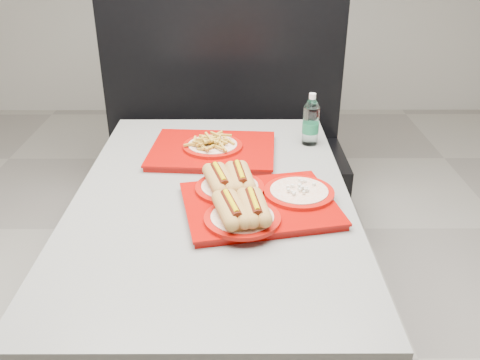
{
  "coord_description": "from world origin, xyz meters",
  "views": [
    {
      "loc": [
        0.09,
        -1.47,
        1.55
      ],
      "look_at": [
        0.09,
        -0.06,
        0.83
      ],
      "focal_mm": 38.0,
      "sensor_mm": 36.0,
      "label": 1
    }
  ],
  "objects_px": {
    "tray_near": "(253,199)",
    "water_bottle": "(311,122)",
    "tray_far": "(213,147)",
    "booth_bench": "(223,154)",
    "diner_table": "(214,235)"
  },
  "relations": [
    {
      "from": "booth_bench",
      "to": "tray_far",
      "type": "relative_size",
      "value": 2.73
    },
    {
      "from": "tray_near",
      "to": "water_bottle",
      "type": "bearing_deg",
      "value": 65.38
    },
    {
      "from": "booth_bench",
      "to": "water_bottle",
      "type": "height_order",
      "value": "booth_bench"
    },
    {
      "from": "tray_far",
      "to": "water_bottle",
      "type": "bearing_deg",
      "value": 14.88
    },
    {
      "from": "tray_near",
      "to": "tray_far",
      "type": "height_order",
      "value": "tray_near"
    },
    {
      "from": "diner_table",
      "to": "tray_far",
      "type": "xyz_separation_m",
      "value": [
        -0.01,
        0.32,
        0.19
      ]
    },
    {
      "from": "tray_near",
      "to": "water_bottle",
      "type": "height_order",
      "value": "water_bottle"
    },
    {
      "from": "booth_bench",
      "to": "tray_far",
      "type": "bearing_deg",
      "value": -90.96
    },
    {
      "from": "tray_near",
      "to": "water_bottle",
      "type": "distance_m",
      "value": 0.58
    },
    {
      "from": "tray_near",
      "to": "tray_far",
      "type": "bearing_deg",
      "value": 108.86
    },
    {
      "from": "tray_far",
      "to": "water_bottle",
      "type": "relative_size",
      "value": 2.37
    },
    {
      "from": "diner_table",
      "to": "tray_near",
      "type": "xyz_separation_m",
      "value": [
        0.13,
        -0.11,
        0.2
      ]
    },
    {
      "from": "diner_table",
      "to": "booth_bench",
      "type": "bearing_deg",
      "value": 90.0
    },
    {
      "from": "tray_far",
      "to": "water_bottle",
      "type": "height_order",
      "value": "water_bottle"
    },
    {
      "from": "tray_near",
      "to": "booth_bench",
      "type": "bearing_deg",
      "value": 96.26
    }
  ]
}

